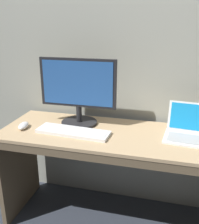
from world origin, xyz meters
TOP-DOWN VIEW (x-y plane):
  - ground_plane at (0.00, 0.00)m, footprint 14.00×14.00m
  - desk at (0.00, -0.01)m, footprint 1.58×0.56m
  - laptop_white at (0.46, 0.06)m, footprint 0.33×0.31m
  - external_monitor at (-0.30, 0.09)m, footprint 0.54×0.26m
  - wired_keyboard at (-0.28, -0.07)m, footprint 0.50×0.18m
  - computer_mouse at (-0.65, -0.08)m, footprint 0.08×0.13m

SIDE VIEW (x-z plane):
  - ground_plane at x=0.00m, z-range 0.00..0.00m
  - desk at x=0.00m, z-range 0.15..0.88m
  - wired_keyboard at x=-0.28m, z-range 0.73..0.75m
  - computer_mouse at x=-0.65m, z-range 0.73..0.77m
  - laptop_white at x=0.46m, z-range 0.67..0.87m
  - external_monitor at x=-0.30m, z-range 0.73..1.20m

